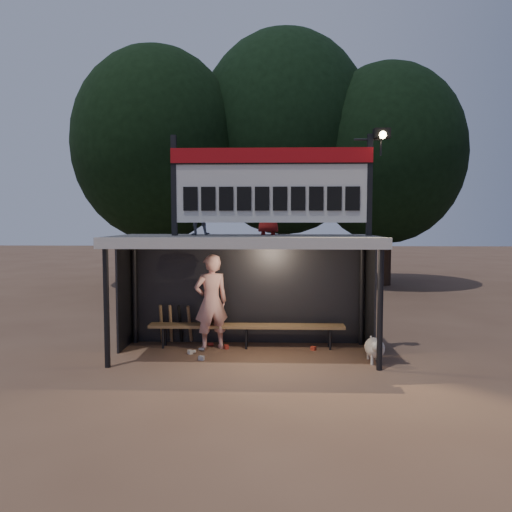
{
  "coord_description": "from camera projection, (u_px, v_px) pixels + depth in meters",
  "views": [
    {
      "loc": [
        0.54,
        -9.51,
        2.63
      ],
      "look_at": [
        0.2,
        0.4,
        1.9
      ],
      "focal_mm": 35.0,
      "sensor_mm": 36.0,
      "label": 1
    }
  ],
  "objects": [
    {
      "name": "ground",
      "position": [
        245.0,
        355.0,
        9.69
      ],
      "size": [
        80.0,
        80.0,
        0.0
      ],
      "primitive_type": "plane",
      "color": "brown",
      "rests_on": "ground"
    },
    {
      "name": "player",
      "position": [
        211.0,
        302.0,
        10.08
      ],
      "size": [
        0.83,
        0.71,
        1.93
      ],
      "primitive_type": "imported",
      "rotation": [
        0.0,
        0.0,
        3.56
      ],
      "color": "white",
      "rests_on": "ground"
    },
    {
      "name": "child_a",
      "position": [
        198.0,
        210.0,
        9.8
      ],
      "size": [
        0.48,
        0.38,
        0.98
      ],
      "primitive_type": "imported",
      "rotation": [
        0.0,
        0.0,
        3.16
      ],
      "color": "gray",
      "rests_on": "dugout_shelter"
    },
    {
      "name": "child_b",
      "position": [
        268.0,
        207.0,
        10.04
      ],
      "size": [
        0.54,
        0.36,
        1.1
      ],
      "primitive_type": "imported",
      "rotation": [
        0.0,
        0.0,
        3.12
      ],
      "color": "maroon",
      "rests_on": "dugout_shelter"
    },
    {
      "name": "dugout_shelter",
      "position": [
        246.0,
        259.0,
        9.8
      ],
      "size": [
        5.1,
        2.08,
        2.32
      ],
      "color": "#38383A",
      "rests_on": "ground"
    },
    {
      "name": "scoreboard_assembly",
      "position": [
        274.0,
        183.0,
        9.42
      ],
      "size": [
        4.1,
        0.27,
        1.99
      ],
      "color": "black",
      "rests_on": "dugout_shelter"
    },
    {
      "name": "bench",
      "position": [
        247.0,
        327.0,
        10.21
      ],
      "size": [
        4.0,
        0.35,
        0.48
      ],
      "color": "olive",
      "rests_on": "ground"
    },
    {
      "name": "tree_left",
      "position": [
        157.0,
        145.0,
        19.39
      ],
      "size": [
        6.46,
        6.46,
        9.27
      ],
      "color": "#302215",
      "rests_on": "ground"
    },
    {
      "name": "tree_mid",
      "position": [
        284.0,
        134.0,
        20.67
      ],
      "size": [
        7.22,
        7.22,
        10.36
      ],
      "color": "black",
      "rests_on": "ground"
    },
    {
      "name": "tree_right",
      "position": [
        387.0,
        154.0,
        19.61
      ],
      "size": [
        6.08,
        6.08,
        8.72
      ],
      "color": "#312016",
      "rests_on": "ground"
    },
    {
      "name": "dog",
      "position": [
        375.0,
        348.0,
        9.14
      ],
      "size": [
        0.36,
        0.81,
        0.49
      ],
      "color": "silver",
      "rests_on": "ground"
    },
    {
      "name": "bats",
      "position": [
        175.0,
        324.0,
        10.53
      ],
      "size": [
        0.68,
        0.35,
        0.84
      ],
      "color": "olive",
      "rests_on": "ground"
    },
    {
      "name": "litter",
      "position": [
        220.0,
        350.0,
        9.9
      ],
      "size": [
        2.55,
        1.15,
        0.08
      ],
      "color": "red",
      "rests_on": "ground"
    }
  ]
}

